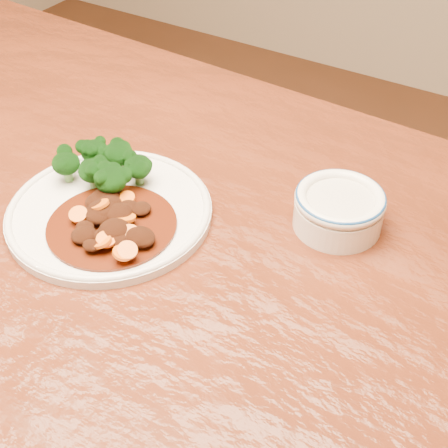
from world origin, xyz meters
The scene contains 5 objects.
dining_table centered at (0.00, 0.00, 0.67)m, with size 1.54×0.97×0.75m.
dinner_plate centered at (0.01, 0.04, 0.76)m, with size 0.26×0.26×0.02m.
broccoli_florets centered at (-0.03, 0.08, 0.79)m, with size 0.12×0.09×0.05m.
mince_stew centered at (0.04, 0.01, 0.77)m, with size 0.16×0.16×0.03m.
dip_bowl centered at (0.27, 0.17, 0.78)m, with size 0.11×0.11×0.05m.
Camera 1 is at (0.45, -0.40, 1.26)m, focal length 50.00 mm.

